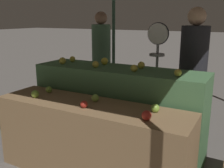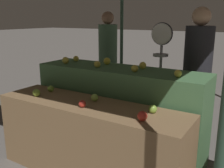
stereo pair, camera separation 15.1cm
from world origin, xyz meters
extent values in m
cylinder|color=#33513D|center=(-1.37, 3.02, 1.15)|extent=(0.07, 0.07, 2.30)
cube|color=olive|center=(0.00, 0.00, 0.39)|extent=(2.04, 0.55, 0.79)
cube|color=#4C7A4C|center=(0.00, 0.60, 0.53)|extent=(2.04, 0.55, 1.05)
sphere|color=#84AD3D|center=(-0.63, -0.10, 0.83)|extent=(0.08, 0.08, 0.08)
sphere|color=#B72D23|center=(0.01, -0.12, 0.82)|extent=(0.07, 0.07, 0.07)
sphere|color=#B72D23|center=(0.64, -0.12, 0.83)|extent=(0.09, 0.09, 0.09)
sphere|color=#7AA338|center=(-0.63, 0.12, 0.83)|extent=(0.07, 0.07, 0.07)
sphere|color=#8EB247|center=(0.00, 0.10, 0.83)|extent=(0.08, 0.08, 0.08)
sphere|color=#84AD3D|center=(0.64, 0.10, 0.83)|extent=(0.08, 0.08, 0.08)
sphere|color=gold|center=(-0.73, 0.50, 1.09)|extent=(0.09, 0.09, 0.09)
sphere|color=gold|center=(-0.24, 0.50, 1.09)|extent=(0.08, 0.08, 0.08)
sphere|color=gold|center=(0.25, 0.49, 1.09)|extent=(0.08, 0.08, 0.08)
sphere|color=yellow|center=(0.72, 0.50, 1.09)|extent=(0.07, 0.07, 0.07)
sphere|color=yellow|center=(-0.73, 0.70, 1.09)|extent=(0.07, 0.07, 0.07)
sphere|color=gold|center=(-0.25, 0.72, 1.10)|extent=(0.09, 0.09, 0.09)
sphere|color=yellow|center=(0.25, 0.70, 1.09)|extent=(0.08, 0.08, 0.08)
cylinder|color=#99999E|center=(0.24, 1.28, 0.72)|extent=(0.04, 0.04, 1.44)
cylinder|color=black|center=(0.24, 1.27, 1.42)|extent=(0.29, 0.01, 0.29)
cylinder|color=silver|center=(0.24, 1.26, 1.42)|extent=(0.27, 0.02, 0.27)
cylinder|color=#99999E|center=(0.24, 1.26, 1.21)|extent=(0.01, 0.01, 0.14)
cylinder|color=#99999E|center=(0.24, 1.26, 1.14)|extent=(0.20, 0.20, 0.03)
cube|color=#2D2D38|center=(0.69, 1.40, 0.41)|extent=(0.31, 0.25, 0.81)
cylinder|color=#232328|center=(0.69, 1.40, 1.17)|extent=(0.47, 0.47, 0.71)
sphere|color=tan|center=(0.69, 1.40, 1.64)|extent=(0.23, 0.23, 0.23)
cube|color=#2D2D38|center=(-1.13, 2.10, 0.40)|extent=(0.30, 0.26, 0.80)
cylinder|color=#476B4C|center=(-1.13, 2.10, 1.15)|extent=(0.47, 0.47, 0.70)
sphere|color=#936B51|center=(-1.13, 2.10, 1.61)|extent=(0.23, 0.23, 0.23)
camera|label=1|loc=(1.38, -2.05, 1.62)|focal=42.00mm
camera|label=2|loc=(1.51, -1.97, 1.62)|focal=42.00mm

